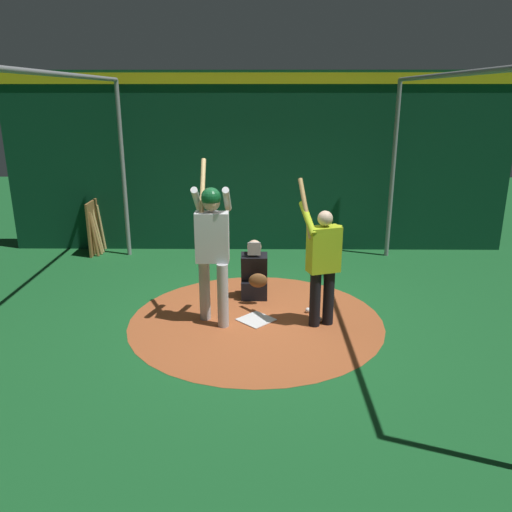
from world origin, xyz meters
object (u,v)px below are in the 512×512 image
Objects in this scene: bat_rack at (97,227)px; catcher at (255,276)px; baseball_0 at (308,310)px; baseball_2 at (221,291)px; home_plate at (256,320)px; visitor at (323,260)px; baseball_1 at (319,319)px; batter at (212,242)px.

catcher is at bearing 52.21° from bat_rack.
baseball_0 and baseball_2 have the same top height.
visitor is at bearing 82.55° from home_plate.
bat_rack is 3.53m from baseball_2.
baseball_1 is at bearing 45.78° from catcher.
catcher is 0.65m from baseball_2.
visitor reaches higher than bat_rack.
home_plate is 0.40× the size of bat_rack.
baseball_0 is 1.51m from baseball_2.
baseball_1 is at bearing 165.94° from visitor.
batter is at bearing -84.21° from home_plate.
home_plate is 5.68× the size of baseball_0.
baseball_1 is (-0.01, 1.46, -1.12)m from batter.
baseball_2 is at bearing -118.97° from baseball_0.
catcher is at bearing 148.39° from batter.
baseball_0 reaches higher than home_plate.
baseball_0 is (3.03, 3.96, -0.45)m from bat_rack.
batter is at bearing -110.66° from visitor.
home_plate is at bearing -115.89° from visitor.
baseball_1 is (-0.07, -0.00, -0.88)m from visitor.
catcher is at bearing -177.92° from home_plate.
batter is 1.77m from baseball_0.
baseball_0 is (-0.33, 1.33, -1.12)m from batter.
catcher is 12.68× the size of baseball_2.
bat_rack is 14.20× the size of baseball_0.
batter is 29.91× the size of baseball_0.
catcher is (-0.84, -0.03, 0.35)m from home_plate.
baseball_1 is 1.00× the size of baseball_2.
batter reaches higher than visitor.
bat_rack is at bearing -148.27° from visitor.
catcher reaches higher than baseball_0.
catcher is 1.31m from baseball_1.
visitor is 26.78× the size of baseball_2.
visitor is (0.06, 1.47, -0.24)m from batter.
baseball_0 is 0.35m from baseball_1.
baseball_1 is at bearing 86.70° from home_plate.
baseball_1 is (0.89, 0.91, -0.32)m from catcher.
bat_rack is at bearing -135.82° from home_plate.
batter reaches higher than bat_rack.
visitor is 0.89m from baseball_1.
baseball_2 is (-0.73, -1.32, 0.00)m from baseball_0.
bat_rack is at bearing -127.79° from catcher.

